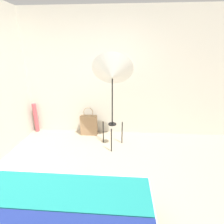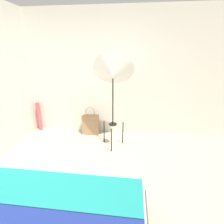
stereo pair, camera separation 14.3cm
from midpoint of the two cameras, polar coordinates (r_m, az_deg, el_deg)
ground_plane at (r=2.44m, az=-15.46°, el=-28.47°), size 14.00×14.00×0.00m
wall_back at (r=3.80m, az=-4.68°, el=12.04°), size 8.00×0.05×2.60m
photo_umbrella at (r=3.08m, az=1.65°, el=12.37°), size 0.74×0.61×1.77m
tote_bag at (r=3.92m, az=-5.97°, el=-4.07°), size 0.36×0.14×0.63m
paper_roll at (r=4.38m, az=-21.84°, el=-1.38°), size 0.09×0.09×0.67m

